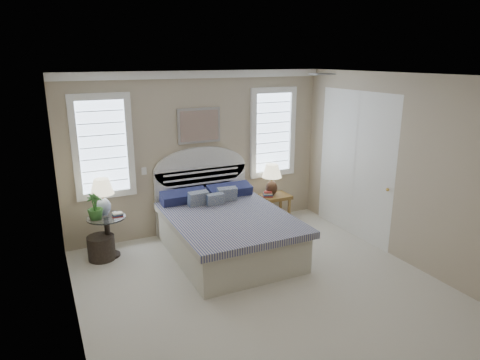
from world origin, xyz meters
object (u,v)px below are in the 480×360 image
side_table_left (108,232)px  lamp_right (272,176)px  lamp_left (102,193)px  bed (225,228)px  nightstand_right (275,203)px  floor_pot (101,248)px

side_table_left → lamp_right: 2.93m
side_table_left → lamp_left: size_ratio=1.12×
bed → lamp_right: bearing=30.7°
nightstand_right → floor_pot: nightstand_right is taller
floor_pot → bed: bearing=-17.1°
bed → floor_pot: bearing=162.9°
side_table_left → nightstand_right: 2.95m
lamp_right → nightstand_right: bearing=-36.3°
floor_pot → lamp_right: size_ratio=0.70×
bed → lamp_right: size_ratio=4.01×
bed → nightstand_right: bed is taller
side_table_left → floor_pot: size_ratio=1.58×
bed → nightstand_right: (1.30, 0.69, 0.00)m
nightstand_right → floor_pot: 3.07m
nightstand_right → lamp_left: bearing=179.6°
floor_pot → lamp_left: (0.11, 0.17, 0.79)m
lamp_right → side_table_left: bearing=-177.1°
nightstand_right → lamp_right: lamp_right is taller
bed → nightstand_right: bearing=28.0°
nightstand_right → side_table_left: bearing=-178.1°
nightstand_right → floor_pot: (-3.06, -0.15, -0.20)m
floor_pot → side_table_left: bearing=23.3°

